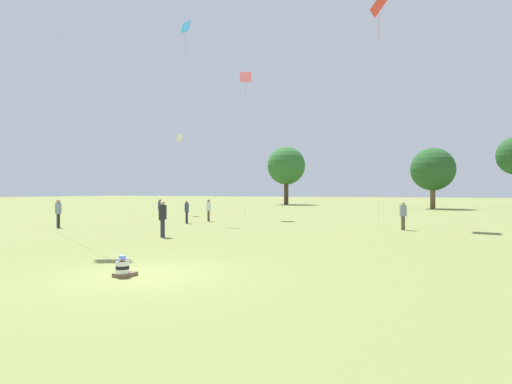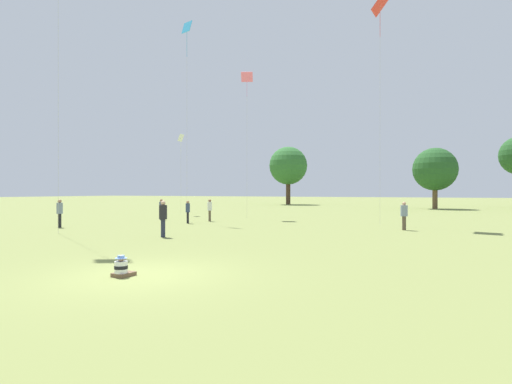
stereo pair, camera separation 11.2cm
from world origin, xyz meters
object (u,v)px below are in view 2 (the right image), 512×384
distant_tree_2 (288,166)px  kite_5 (380,10)px  person_standing_3 (161,208)px  kite_1 (247,82)px  person_standing_0 (188,210)px  kite_3 (181,141)px  kite_4 (187,37)px  person_standing_5 (210,208)px  seated_toddler (122,268)px  person_standing_1 (404,213)px  person_standing_2 (163,215)px  person_standing_4 (60,211)px  distant_tree_3 (435,169)px

distant_tree_2 → kite_5: bearing=-61.0°
person_standing_3 → kite_1: kite_1 is taller
person_standing_0 → kite_3: bearing=-15.7°
kite_4 → kite_5: 13.60m
person_standing_5 → kite_4: bearing=66.9°
person_standing_3 → person_standing_5: person_standing_5 is taller
person_standing_3 → kite_3: bearing=-121.9°
kite_1 → kite_3: (-7.51, 1.07, -4.44)m
seated_toddler → person_standing_1: person_standing_1 is taller
kite_3 → kite_5: bearing=121.1°
seated_toddler → person_standing_0: 17.18m
seated_toddler → person_standing_2: bearing=124.8°
person_standing_0 → kite_5: bearing=-123.6°
seated_toddler → kite_5: (3.72, 19.49, 14.00)m
person_standing_0 → kite_1: 12.73m
kite_3 → kite_5: (18.67, -3.75, 7.26)m
person_standing_1 → kite_5: kite_5 is taller
person_standing_4 → kite_3: (-1.29, 14.18, 5.93)m
person_standing_5 → kite_5: bearing=-129.3°
person_standing_1 → person_standing_5: size_ratio=0.99×
person_standing_0 → person_standing_5: bearing=-63.2°
person_standing_0 → person_standing_1: (13.89, 1.27, -0.00)m
distant_tree_3 → kite_3: bearing=-131.8°
person_standing_2 → kite_3: (-10.27, 15.65, 5.91)m
person_standing_2 → person_standing_5: size_ratio=1.08×
person_standing_2 → distant_tree_2: 49.43m
kite_5 → person_standing_0: bearing=-19.4°
person_standing_4 → distant_tree_2: size_ratio=0.18×
person_standing_1 → person_standing_5: person_standing_5 is taller
person_standing_0 → kite_1: kite_1 is taller
person_standing_2 → kite_5: kite_5 is taller
seated_toddler → kite_1: (-7.44, 22.18, 11.18)m
person_standing_0 → person_standing_2: person_standing_2 is taller
distant_tree_2 → seated_toddler: bearing=-73.7°
person_standing_4 → person_standing_2: bearing=127.4°
seated_toddler → kite_3: bearing=125.9°
person_standing_2 → distant_tree_3: 41.49m
distant_tree_3 → person_standing_2: bearing=-105.8°
person_standing_5 → kite_1: bearing=-57.1°
distant_tree_3 → person_standing_4: bearing=-117.9°
person_standing_0 → person_standing_4: bearing=84.2°
person_standing_0 → distant_tree_3: bearing=-78.9°
seated_toddler → person_standing_5: 19.03m
seated_toddler → person_standing_4: size_ratio=0.33×
person_standing_2 → kite_4: size_ratio=0.12×
person_standing_0 → person_standing_5: (0.36, 2.26, 0.02)m
distant_tree_2 → distant_tree_3: bearing=-19.4°
person_standing_0 → kite_4: bearing=-17.3°
person_standing_0 → distant_tree_3: size_ratio=0.20×
person_standing_1 → distant_tree_2: 45.07m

